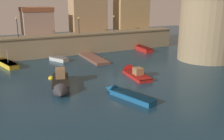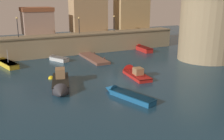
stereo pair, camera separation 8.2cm
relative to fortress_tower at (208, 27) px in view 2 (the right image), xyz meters
name	(u,v)px [view 2 (the right image)]	position (x,y,z in m)	size (l,w,h in m)	color
ground_plane	(121,81)	(-17.85, -3.94, -5.40)	(98.33, 98.33, 0.00)	#19384C
quay_wall	(75,44)	(-17.85, 14.06, -3.56)	(40.48, 3.51, 3.66)	#9E8966
old_town_backdrop	(63,13)	(-18.76, 17.84, 1.85)	(36.50, 5.81, 9.20)	tan
fortress_tower	(208,27)	(0.00, 0.00, 0.00)	(9.59, 9.59, 10.67)	#9E8966
pier_dock	(94,58)	(-16.67, 8.15, -5.20)	(2.25, 8.59, 0.70)	brown
quay_lamp_0	(17,24)	(-27.59, 14.06, 0.45)	(0.32, 0.32, 3.28)	black
quay_lamp_1	(79,22)	(-17.01, 14.06, 0.25)	(0.32, 0.32, 2.93)	black
quay_lamp_2	(114,21)	(-9.93, 14.06, 0.29)	(0.32, 0.32, 3.00)	black
moored_boat_0	(6,63)	(-30.18, 10.28, -5.02)	(3.06, 6.41, 2.96)	gold
moored_boat_2	(142,48)	(-5.39, 10.81, -4.96)	(1.64, 5.33, 1.34)	red
moored_boat_3	(124,94)	(-20.00, -8.82, -5.09)	(3.32, 6.68, 1.22)	#195689
moored_boat_4	(133,72)	(-15.23, -2.38, -5.06)	(2.32, 6.61, 1.97)	red
moored_boat_5	(61,84)	(-25.35, -3.53, -4.84)	(3.53, 7.26, 2.38)	#333338
moored_boat_6	(57,58)	(-22.41, 10.15, -5.06)	(3.09, 4.30, 1.22)	silver
mooring_buoy_0	(51,79)	(-25.48, 0.70, -5.40)	(0.75, 0.75, 0.75)	yellow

